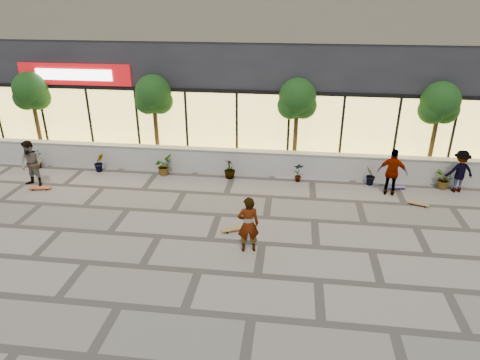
# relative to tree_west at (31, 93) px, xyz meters

# --- Properties ---
(ground) EXTENTS (80.00, 80.00, 0.00)m
(ground) POSITION_rel_tree_west_xyz_m (9.00, -7.70, -2.99)
(ground) COLOR gray
(ground) RESTS_ON ground
(planter_wall) EXTENTS (22.00, 0.42, 1.04)m
(planter_wall) POSITION_rel_tree_west_xyz_m (9.00, -0.70, -2.46)
(planter_wall) COLOR silver
(planter_wall) RESTS_ON ground
(retail_building) EXTENTS (24.00, 9.17, 8.50)m
(retail_building) POSITION_rel_tree_west_xyz_m (9.00, 4.79, 1.26)
(retail_building) COLOR #232227
(retail_building) RESTS_ON ground
(shrub_a) EXTENTS (0.43, 0.29, 0.81)m
(shrub_a) POSITION_rel_tree_west_xyz_m (0.50, -1.25, -2.58)
(shrub_a) COLOR #123711
(shrub_a) RESTS_ON ground
(shrub_b) EXTENTS (0.57, 0.57, 0.81)m
(shrub_b) POSITION_rel_tree_west_xyz_m (3.30, -1.25, -2.58)
(shrub_b) COLOR #123711
(shrub_b) RESTS_ON ground
(shrub_c) EXTENTS (0.68, 0.77, 0.81)m
(shrub_c) POSITION_rel_tree_west_xyz_m (6.10, -1.25, -2.58)
(shrub_c) COLOR #123711
(shrub_c) RESTS_ON ground
(shrub_d) EXTENTS (0.64, 0.64, 0.81)m
(shrub_d) POSITION_rel_tree_west_xyz_m (8.90, -1.25, -2.58)
(shrub_d) COLOR #123711
(shrub_d) RESTS_ON ground
(shrub_e) EXTENTS (0.46, 0.35, 0.81)m
(shrub_e) POSITION_rel_tree_west_xyz_m (11.70, -1.25, -2.58)
(shrub_e) COLOR #123711
(shrub_e) RESTS_ON ground
(shrub_f) EXTENTS (0.55, 0.57, 0.81)m
(shrub_f) POSITION_rel_tree_west_xyz_m (14.50, -1.25, -2.58)
(shrub_f) COLOR #123711
(shrub_f) RESTS_ON ground
(shrub_g) EXTENTS (0.77, 0.84, 0.81)m
(shrub_g) POSITION_rel_tree_west_xyz_m (17.30, -1.25, -2.58)
(shrub_g) COLOR #123711
(shrub_g) RESTS_ON ground
(tree_west) EXTENTS (1.60, 1.50, 3.92)m
(tree_west) POSITION_rel_tree_west_xyz_m (0.00, 0.00, 0.00)
(tree_west) COLOR #3F2D16
(tree_west) RESTS_ON ground
(tree_midwest) EXTENTS (1.60, 1.50, 3.92)m
(tree_midwest) POSITION_rel_tree_west_xyz_m (5.50, 0.00, 0.00)
(tree_midwest) COLOR #3F2D16
(tree_midwest) RESTS_ON ground
(tree_mideast) EXTENTS (1.60, 1.50, 3.92)m
(tree_mideast) POSITION_rel_tree_west_xyz_m (11.50, 0.00, 0.00)
(tree_mideast) COLOR #3F2D16
(tree_mideast) RESTS_ON ground
(tree_east) EXTENTS (1.60, 1.50, 3.92)m
(tree_east) POSITION_rel_tree_west_xyz_m (17.00, 0.00, 0.00)
(tree_east) COLOR #3F2D16
(tree_east) RESTS_ON ground
(skater_center) EXTENTS (0.72, 0.56, 1.75)m
(skater_center) POSITION_rel_tree_west_xyz_m (10.24, -6.49, -2.11)
(skater_center) COLOR white
(skater_center) RESTS_ON ground
(skater_left) EXTENTS (1.01, 0.85, 1.85)m
(skater_left) POSITION_rel_tree_west_xyz_m (1.39, -2.99, -2.06)
(skater_left) COLOR tan
(skater_left) RESTS_ON ground
(skater_right_near) EXTENTS (1.14, 0.69, 1.81)m
(skater_right_near) POSITION_rel_tree_west_xyz_m (15.14, -2.02, -2.08)
(skater_right_near) COLOR white
(skater_right_near) RESTS_ON ground
(skater_right_far) EXTENTS (1.15, 0.77, 1.66)m
(skater_right_far) POSITION_rel_tree_west_xyz_m (17.72, -1.40, -2.16)
(skater_right_far) COLOR #A0321D
(skater_right_far) RESTS_ON ground
(skateboard_center) EXTENTS (0.86, 0.57, 0.10)m
(skateboard_center) POSITION_rel_tree_west_xyz_m (9.69, -5.45, -2.90)
(skateboard_center) COLOR olive
(skateboard_center) RESTS_ON ground
(skateboard_left) EXTENTS (0.86, 0.37, 0.10)m
(skateboard_left) POSITION_rel_tree_west_xyz_m (1.78, -3.33, -2.90)
(skateboard_left) COLOR #C14724
(skateboard_left) RESTS_ON ground
(skateboard_right_near) EXTENTS (0.73, 0.43, 0.09)m
(skateboard_right_near) POSITION_rel_tree_west_xyz_m (16.00, -2.84, -2.91)
(skateboard_right_near) COLOR #915F2F
(skateboard_right_near) RESTS_ON ground
(skateboard_right_far) EXTENTS (0.78, 0.35, 0.09)m
(skateboard_right_far) POSITION_rel_tree_west_xyz_m (15.50, -1.50, -2.91)
(skateboard_right_far) COLOR #6B5297
(skateboard_right_far) RESTS_ON ground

